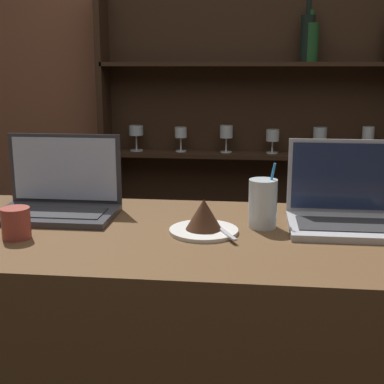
{
  "coord_description": "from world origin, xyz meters",
  "views": [
    {
      "loc": [
        0.1,
        -1.01,
        1.41
      ],
      "look_at": [
        -0.05,
        0.36,
        1.08
      ],
      "focal_mm": 50.0,
      "sensor_mm": 36.0,
      "label": 1
    }
  ],
  "objects_px": {
    "laptop_near": "(58,197)",
    "laptop_far": "(343,209)",
    "coffee_cup": "(16,223)",
    "cake_plate": "(204,219)",
    "water_glass": "(263,203)"
  },
  "relations": [
    {
      "from": "laptop_near",
      "to": "laptop_far",
      "type": "xyz_separation_m",
      "value": [
        0.81,
        -0.03,
        -0.0
      ]
    },
    {
      "from": "laptop_far",
      "to": "coffee_cup",
      "type": "height_order",
      "value": "laptop_far"
    },
    {
      "from": "cake_plate",
      "to": "water_glass",
      "type": "bearing_deg",
      "value": 23.84
    },
    {
      "from": "laptop_far",
      "to": "coffee_cup",
      "type": "distance_m",
      "value": 0.86
    },
    {
      "from": "laptop_near",
      "to": "water_glass",
      "type": "distance_m",
      "value": 0.6
    },
    {
      "from": "laptop_far",
      "to": "water_glass",
      "type": "bearing_deg",
      "value": -170.71
    },
    {
      "from": "laptop_near",
      "to": "water_glass",
      "type": "height_order",
      "value": "laptop_near"
    },
    {
      "from": "laptop_far",
      "to": "laptop_near",
      "type": "bearing_deg",
      "value": 178.06
    },
    {
      "from": "cake_plate",
      "to": "laptop_near",
      "type": "bearing_deg",
      "value": 163.52
    },
    {
      "from": "laptop_near",
      "to": "laptop_far",
      "type": "height_order",
      "value": "same"
    },
    {
      "from": "laptop_far",
      "to": "coffee_cup",
      "type": "bearing_deg",
      "value": -166.36
    },
    {
      "from": "laptop_far",
      "to": "cake_plate",
      "type": "bearing_deg",
      "value": -164.44
    },
    {
      "from": "cake_plate",
      "to": "water_glass",
      "type": "distance_m",
      "value": 0.17
    },
    {
      "from": "water_glass",
      "to": "coffee_cup",
      "type": "height_order",
      "value": "water_glass"
    },
    {
      "from": "laptop_far",
      "to": "cake_plate",
      "type": "height_order",
      "value": "laptop_far"
    }
  ]
}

